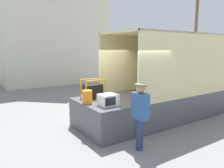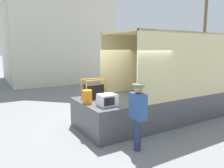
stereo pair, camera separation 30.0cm
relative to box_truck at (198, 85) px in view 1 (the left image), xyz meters
name	(u,v)px [view 1 (the left image)]	position (x,y,z in m)	size (l,w,h in m)	color
ground_plane	(116,127)	(-4.23, 0.00, -1.01)	(160.00, 160.00, 0.00)	gray
box_truck	(198,85)	(0.00, 0.00, 0.00)	(7.24, 2.17, 3.08)	white
tailgate_deck	(100,117)	(-4.82, 0.00, -0.54)	(1.18, 2.06, 0.94)	#4C4C51
microwave	(108,100)	(-4.86, -0.51, 0.10)	(0.52, 0.42, 0.33)	white
portable_generator	(93,91)	(-4.75, 0.54, 0.17)	(0.73, 0.42, 0.63)	black
orange_bucket	(87,97)	(-5.22, 0.06, 0.13)	(0.29, 0.29, 0.39)	orange
worker_person	(140,110)	(-4.63, -1.63, 0.04)	(0.31, 0.44, 1.70)	navy
house_backdrop	(46,18)	(-2.61, 12.19, 3.93)	(7.69, 7.34, 9.70)	beige
utility_pole	(196,28)	(10.40, 7.84, 3.47)	(1.80, 0.28, 8.65)	brown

